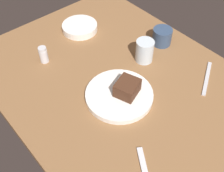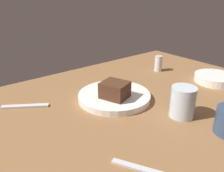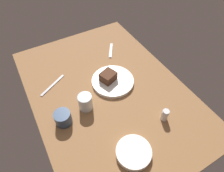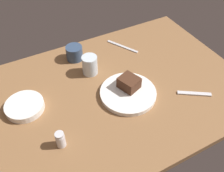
{
  "view_description": "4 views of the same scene",
  "coord_description": "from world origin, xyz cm",
  "px_view_note": "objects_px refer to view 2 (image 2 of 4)",
  "views": [
    {
      "loc": [
        -52.32,
        51.57,
        82.96
      ],
      "look_at": [
        -0.84,
        7.06,
        8.0
      ],
      "focal_mm": 45.16,
      "sensor_mm": 36.0,
      "label": 1
    },
    {
      "loc": [
        -48.71,
        -49.89,
        38.7
      ],
      "look_at": [
        -4.05,
        5.99,
        8.05
      ],
      "focal_mm": 36.68,
      "sensor_mm": 36.0,
      "label": 2
    },
    {
      "loc": [
        63.95,
        -33.0,
        90.36
      ],
      "look_at": [
        3.1,
        1.48,
        8.48
      ],
      "focal_mm": 31.05,
      "sensor_mm": 36.0,
      "label": 3
    },
    {
      "loc": [
        38.6,
        69.53,
        85.25
      ],
      "look_at": [
        2.31,
        1.0,
        7.08
      ],
      "focal_mm": 40.17,
      "sensor_mm": 36.0,
      "label": 4
    }
  ],
  "objects_px": {
    "dessert_plate": "(114,96)",
    "salt_shaker": "(158,64)",
    "chocolate_cake_slice": "(115,90)",
    "water_glass": "(183,102)",
    "side_bowl": "(215,78)",
    "dessert_spoon": "(25,106)"
  },
  "relations": [
    {
      "from": "dessert_plate",
      "to": "water_glass",
      "type": "bearing_deg",
      "value": -68.14
    },
    {
      "from": "side_bowl",
      "to": "dessert_spoon",
      "type": "distance_m",
      "value": 0.74
    },
    {
      "from": "salt_shaker",
      "to": "side_bowl",
      "type": "height_order",
      "value": "salt_shaker"
    },
    {
      "from": "dessert_plate",
      "to": "side_bowl",
      "type": "distance_m",
      "value": 0.45
    },
    {
      "from": "dessert_plate",
      "to": "salt_shaker",
      "type": "distance_m",
      "value": 0.36
    },
    {
      "from": "dessert_plate",
      "to": "water_glass",
      "type": "height_order",
      "value": "water_glass"
    },
    {
      "from": "side_bowl",
      "to": "salt_shaker",
      "type": "bearing_deg",
      "value": 107.75
    },
    {
      "from": "chocolate_cake_slice",
      "to": "salt_shaker",
      "type": "relative_size",
      "value": 1.18
    },
    {
      "from": "chocolate_cake_slice",
      "to": "salt_shaker",
      "type": "distance_m",
      "value": 0.39
    },
    {
      "from": "dessert_plate",
      "to": "chocolate_cake_slice",
      "type": "relative_size",
      "value": 2.97
    },
    {
      "from": "water_glass",
      "to": "chocolate_cake_slice",
      "type": "bearing_deg",
      "value": 118.17
    },
    {
      "from": "dessert_plate",
      "to": "salt_shaker",
      "type": "height_order",
      "value": "salt_shaker"
    },
    {
      "from": "dessert_spoon",
      "to": "chocolate_cake_slice",
      "type": "bearing_deg",
      "value": 0.5
    },
    {
      "from": "water_glass",
      "to": "dessert_plate",
      "type": "bearing_deg",
      "value": 111.86
    },
    {
      "from": "chocolate_cake_slice",
      "to": "side_bowl",
      "type": "relative_size",
      "value": 0.52
    },
    {
      "from": "dessert_spoon",
      "to": "dessert_plate",
      "type": "bearing_deg",
      "value": 5.96
    },
    {
      "from": "dessert_plate",
      "to": "side_bowl",
      "type": "xyz_separation_m",
      "value": [
        0.43,
        -0.13,
        0.0
      ]
    },
    {
      "from": "dessert_plate",
      "to": "chocolate_cake_slice",
      "type": "height_order",
      "value": "chocolate_cake_slice"
    },
    {
      "from": "salt_shaker",
      "to": "side_bowl",
      "type": "bearing_deg",
      "value": -72.25
    },
    {
      "from": "dessert_plate",
      "to": "salt_shaker",
      "type": "xyz_separation_m",
      "value": [
        0.35,
        0.1,
        0.02
      ]
    },
    {
      "from": "side_bowl",
      "to": "dessert_spoon",
      "type": "bearing_deg",
      "value": 158.63
    },
    {
      "from": "dessert_plate",
      "to": "water_glass",
      "type": "xyz_separation_m",
      "value": [
        0.09,
        -0.22,
        0.04
      ]
    }
  ]
}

